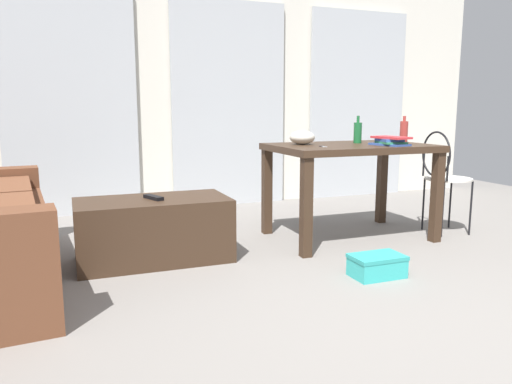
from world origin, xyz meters
The scene contains 13 objects.
ground_plane centered at (0.00, 1.21, 0.00)m, with size 7.73×7.73×0.00m, color gray.
wall_back centered at (0.00, 3.22, 1.22)m, with size 6.09×0.10×2.43m, color silver.
curtains centered at (0.00, 3.13, 1.05)m, with size 4.33×0.03×2.10m.
coffee_table centered at (-1.10, 1.42, 0.21)m, with size 1.00×0.52×0.42m.
craft_table centered at (0.44, 1.47, 0.64)m, with size 1.21×0.81×0.74m.
wire_chair centered at (1.22, 1.33, 0.52)m, with size 0.37×0.39×0.84m.
bottle_near centered at (0.57, 1.58, 0.83)m, with size 0.06×0.06×0.22m.
bottle_far centered at (0.96, 1.50, 0.83)m, with size 0.06×0.06×0.21m.
bowl centered at (0.09, 1.60, 0.79)m, with size 0.20×0.20×0.11m, color beige.
book_stack centered at (0.66, 1.27, 0.77)m, with size 0.21×0.32×0.07m.
scissors centered at (0.13, 1.35, 0.74)m, with size 0.05×0.10×0.00m.
tv_remote_primary centered at (-1.10, 1.41, 0.43)m, with size 0.05×0.18×0.02m, color black.
shoebox centered at (0.11, 0.60, 0.07)m, with size 0.32×0.21×0.14m.
Camera 1 is at (-1.62, -1.83, 1.01)m, focal length 34.61 mm.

